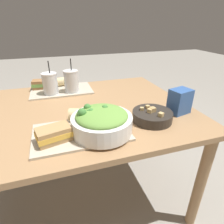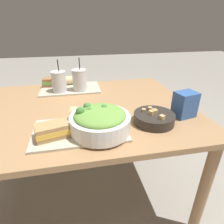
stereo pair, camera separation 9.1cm
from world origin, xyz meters
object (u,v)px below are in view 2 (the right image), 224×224
object	(u,v)px
soup_bowl	(154,118)
sandwich_near	(52,131)
sandwich_far	(53,82)
salad_bowl	(100,120)
drink_cup_red	(80,81)
chip_bag	(185,104)
drink_cup_dark	(59,82)
baguette_far	(69,80)
baguette_near	(89,113)

from	to	relation	value
soup_bowl	sandwich_near	world-z (taller)	sandwich_near
sandwich_near	sandwich_far	xyz separation A→B (m)	(-0.06, 0.73, 0.00)
salad_bowl	drink_cup_red	world-z (taller)	drink_cup_red
chip_bag	drink_cup_dark	bearing A→B (deg)	130.47
chip_bag	sandwich_near	bearing A→B (deg)	174.37
soup_bowl	drink_cup_red	size ratio (longest dim) A/B	0.89
chip_bag	sandwich_far	bearing A→B (deg)	126.02
soup_bowl	drink_cup_dark	world-z (taller)	drink_cup_dark
salad_bowl	baguette_far	size ratio (longest dim) A/B	1.77
salad_bowl	baguette_far	bearing A→B (deg)	100.85
soup_bowl	sandwich_near	distance (m)	0.50
drink_cup_dark	chip_bag	world-z (taller)	drink_cup_dark
baguette_far	sandwich_far	bearing A→B (deg)	91.96
sandwich_far	chip_bag	size ratio (longest dim) A/B	1.09
soup_bowl	chip_bag	distance (m)	0.20
baguette_near	chip_bag	bearing A→B (deg)	-76.40
soup_bowl	salad_bowl	bearing A→B (deg)	-171.33
sandwich_far	drink_cup_dark	size ratio (longest dim) A/B	0.66
soup_bowl	baguette_near	size ratio (longest dim) A/B	1.09
baguette_near	baguette_far	bearing A→B (deg)	27.43
sandwich_far	drink_cup_dark	distance (m)	0.16
baguette_near	sandwich_far	world-z (taller)	same
baguette_near	chip_bag	distance (m)	0.52
salad_bowl	drink_cup_dark	size ratio (longest dim) A/B	1.22
baguette_near	sandwich_far	distance (m)	0.64
sandwich_near	baguette_far	bearing A→B (deg)	70.85
drink_cup_dark	salad_bowl	bearing A→B (deg)	-70.26
sandwich_far	drink_cup_dark	xyz separation A→B (m)	(0.06, -0.14, 0.04)
soup_bowl	sandwich_far	size ratio (longest dim) A/B	1.39
baguette_near	sandwich_near	bearing A→B (deg)	146.70
baguette_far	drink_cup_red	distance (m)	0.18
sandwich_near	chip_bag	bearing A→B (deg)	-6.21
baguette_far	drink_cup_red	size ratio (longest dim) A/B	0.67
baguette_far	chip_bag	world-z (taller)	chip_bag
soup_bowl	baguette_near	bearing A→B (deg)	165.95
baguette_near	drink_cup_red	bearing A→B (deg)	21.12
salad_bowl	soup_bowl	size ratio (longest dim) A/B	1.33
baguette_far	baguette_near	bearing A→B (deg)	-177.88
baguette_far	drink_cup_dark	xyz separation A→B (m)	(-0.07, -0.16, 0.04)
baguette_far	drink_cup_dark	bearing A→B (deg)	150.07
baguette_near	drink_cup_red	distance (m)	0.46
soup_bowl	baguette_far	world-z (taller)	baguette_far
sandwich_near	drink_cup_red	bearing A→B (deg)	62.27
salad_bowl	soup_bowl	xyz separation A→B (m)	(0.29, 0.04, -0.04)
drink_cup_dark	baguette_far	bearing A→B (deg)	67.12
baguette_far	drink_cup_dark	size ratio (longest dim) A/B	0.69
salad_bowl	sandwich_near	world-z (taller)	salad_bowl
chip_bag	baguette_near	bearing A→B (deg)	162.05
sandwich_far	sandwich_near	bearing A→B (deg)	-78.93
drink_cup_dark	drink_cup_red	size ratio (longest dim) A/B	0.97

